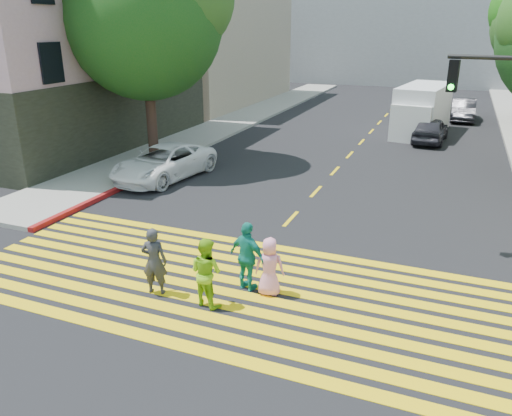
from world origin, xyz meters
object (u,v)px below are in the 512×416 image
Objects in this scene: pedestrian_extra at (248,257)px; silver_car at (435,105)px; dark_car_near at (431,130)px; dark_car_parked at (463,110)px; white_van at (421,112)px; pedestrian_child at (269,267)px; tree_left at (146,11)px; pedestrian_woman at (206,272)px; pedestrian_man at (154,261)px; white_sedan at (164,162)px.

pedestrian_extra is 0.38× the size of silver_car.
pedestrian_extra is at bearing 84.67° from dark_car_near.
white_van is (-2.20, -5.69, 0.60)m from dark_car_parked.
white_van is (1.63, 19.87, 0.59)m from pedestrian_child.
white_van is at bearing -111.94° from dark_car_parked.
tree_left is at bearing 41.32° from dark_car_near.
dark_car_parked reaches higher than silver_car.
tree_left reaches higher than white_van.
pedestrian_woman reaches higher than dark_car_near.
pedestrian_man is 21.21m from white_van.
tree_left is 13.36m from pedestrian_man.
pedestrian_extra is at bearing -14.08° from pedestrian_child.
pedestrian_child is at bearing -125.48° from pedestrian_woman.
pedestrian_extra reaches higher than dark_car_near.
dark_car_parked is (10.98, 18.52, 0.01)m from white_sedan.
dark_car_parked is (6.28, 26.50, -0.13)m from pedestrian_man.
pedestrian_man is 0.39× the size of dark_car_parked.
silver_car is (10.99, 18.01, -5.72)m from tree_left.
silver_car is (2.55, 27.30, -0.19)m from pedestrian_extra.
white_van is at bearing -82.65° from pedestrian_woman.
silver_car is (9.15, 20.27, -0.02)m from white_sedan.
pedestrian_man reaches higher than pedestrian_child.
pedestrian_child is at bearing 94.64° from silver_car.
white_sedan is at bearing -29.59° from pedestrian_extra.
silver_car is (3.13, 28.25, -0.15)m from pedestrian_woman.
pedestrian_extra is 9.64m from white_sedan.
white_sedan is at bearing 52.94° from dark_car_near.
pedestrian_man is at bearing -51.47° from white_sedan.
dark_car_parked is at bearing -97.64° from dark_car_near.
white_sedan is 15.56m from white_van.
silver_car is at bearing 94.90° from white_van.
pedestrian_man is 0.42× the size of dark_car_near.
pedestrian_woman reaches higher than silver_car.
pedestrian_child is at bearing -46.00° from tree_left.
pedestrian_child is 0.34× the size of dark_car_parked.
tree_left reaches higher than dark_car_parked.
pedestrian_extra reaches higher than silver_car.
silver_car is 2.54m from dark_car_parked.
pedestrian_man reaches higher than pedestrian_woman.
silver_car is at bearing -78.13° from pedestrian_extra.
pedestrian_child is 0.31× the size of silver_car.
dark_car_parked is at bearing -110.64° from pedestrian_child.
pedestrian_child is at bearing 86.39° from dark_car_near.
white_van reaches higher than dark_car_near.
dark_car_parked is 6.13m from white_van.
white_sedan is at bearing -72.42° from pedestrian_man.
white_van is (-0.68, 1.85, 0.62)m from dark_car_near.
tree_left is 5.63× the size of pedestrian_extra.
pedestrian_extra is (8.44, -9.29, -5.53)m from tree_left.
white_sedan is 1.24× the size of dark_car_near.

